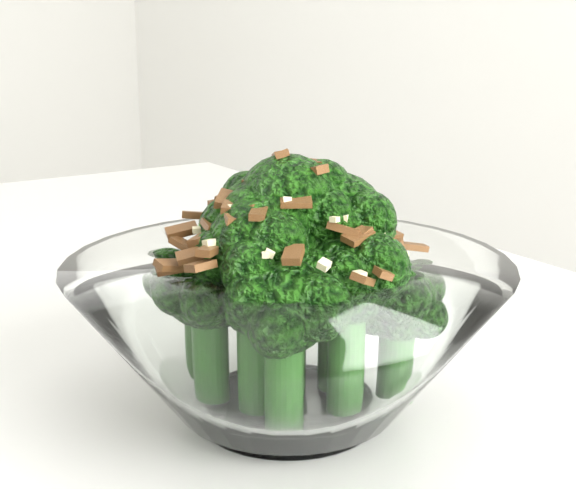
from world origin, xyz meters
The scene contains 2 objects.
table centered at (-0.01, 0.12, 0.68)m, with size 1.40×1.15×0.75m.
broccoli_dish centered at (0.20, 0.07, 0.81)m, with size 0.25×0.25×0.16m.
Camera 1 is at (0.50, -0.31, 0.98)m, focal length 55.00 mm.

